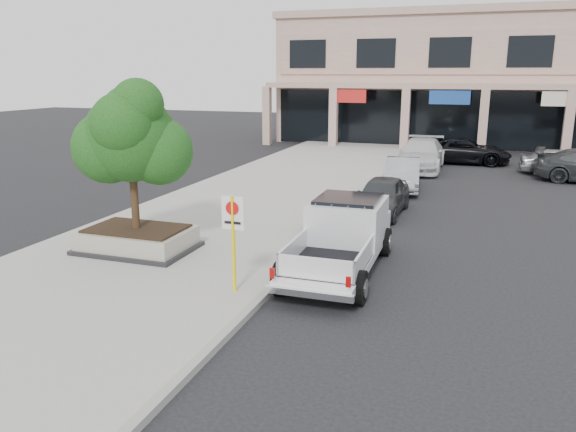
# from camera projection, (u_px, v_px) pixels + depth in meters

# --- Properties ---
(ground) EXTENTS (120.00, 120.00, 0.00)m
(ground) POSITION_uv_depth(u_px,v_px,m) (332.00, 302.00, 12.96)
(ground) COLOR black
(ground) RESTS_ON ground
(sidewalk) EXTENTS (8.00, 52.00, 0.15)m
(sidewalk) POSITION_uv_depth(u_px,v_px,m) (226.00, 218.00, 20.18)
(sidewalk) COLOR gray
(sidewalk) RESTS_ON ground
(curb) EXTENTS (0.20, 52.00, 0.15)m
(curb) POSITION_uv_depth(u_px,v_px,m) (332.00, 228.00, 18.93)
(curb) COLOR gray
(curb) RESTS_ON ground
(strip_mall) EXTENTS (40.55, 12.43, 9.50)m
(strip_mall) POSITION_uv_depth(u_px,v_px,m) (560.00, 79.00, 40.35)
(strip_mall) COLOR tan
(strip_mall) RESTS_ON ground
(planter) EXTENTS (3.20, 2.20, 0.68)m
(planter) POSITION_uv_depth(u_px,v_px,m) (137.00, 239.00, 16.24)
(planter) COLOR black
(planter) RESTS_ON sidewalk
(planter_tree) EXTENTS (2.90, 2.55, 4.00)m
(planter_tree) POSITION_uv_depth(u_px,v_px,m) (138.00, 137.00, 15.61)
(planter_tree) COLOR #332413
(planter_tree) RESTS_ON planter
(no_parking_sign) EXTENTS (0.55, 0.09, 2.30)m
(no_parking_sign) POSITION_uv_depth(u_px,v_px,m) (233.00, 231.00, 12.87)
(no_parking_sign) COLOR yellow
(no_parking_sign) RESTS_ON sidewalk
(hedge) EXTENTS (1.10, 0.99, 0.93)m
(hedge) POSITION_uv_depth(u_px,v_px,m) (320.00, 216.00, 18.26)
(hedge) COLOR #184915
(hedge) RESTS_ON sidewalk
(pickup_truck) EXTENTS (2.23, 5.85, 1.84)m
(pickup_truck) POSITION_uv_depth(u_px,v_px,m) (339.00, 239.00, 14.70)
(pickup_truck) COLOR silver
(pickup_truck) RESTS_ON ground
(curb_car_a) EXTENTS (1.80, 4.12, 1.38)m
(curb_car_a) POSITION_uv_depth(u_px,v_px,m) (382.00, 196.00, 20.95)
(curb_car_a) COLOR #2E3133
(curb_car_a) RESTS_ON ground
(curb_car_b) EXTENTS (1.95, 4.44, 1.42)m
(curb_car_b) POSITION_uv_depth(u_px,v_px,m) (402.00, 174.00, 25.29)
(curb_car_b) COLOR #9B9EA3
(curb_car_b) RESTS_ON ground
(curb_car_c) EXTENTS (2.36, 5.77, 1.67)m
(curb_car_c) POSITION_uv_depth(u_px,v_px,m) (421.00, 155.00, 30.45)
(curb_car_c) COLOR silver
(curb_car_c) RESTS_ON ground
(curb_car_d) EXTENTS (2.51, 4.97, 1.35)m
(curb_car_d) POSITION_uv_depth(u_px,v_px,m) (428.00, 149.00, 34.14)
(curb_car_d) COLOR black
(curb_car_d) RESTS_ON ground
(lot_car_a) EXTENTS (4.14, 1.80, 1.39)m
(lot_car_a) POSITION_uv_depth(u_px,v_px,m) (562.00, 161.00, 29.04)
(lot_car_a) COLOR #9EA0A5
(lot_car_a) RESTS_ON ground
(lot_car_d) EXTENTS (5.34, 2.57, 1.47)m
(lot_car_d) POSITION_uv_depth(u_px,v_px,m) (464.00, 151.00, 32.73)
(lot_car_d) COLOR black
(lot_car_d) RESTS_ON ground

